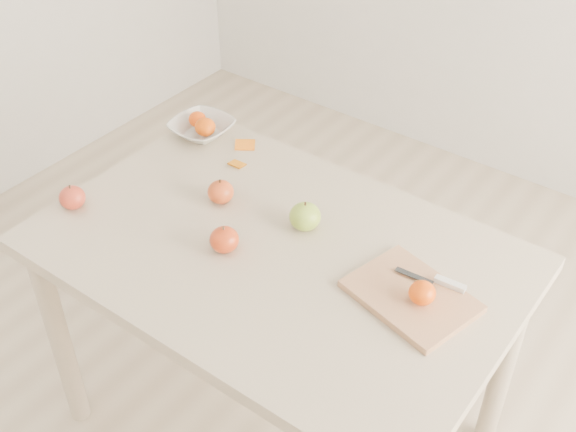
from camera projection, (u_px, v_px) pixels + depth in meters
The scene contains 14 objects.
ground at pixel (279, 426), 2.28m from camera, with size 3.50×3.50×0.00m, color #C6B293.
table at pixel (277, 276), 1.88m from camera, with size 1.20×0.80×0.75m.
cutting_board at pixel (411, 296), 1.67m from camera, with size 0.28×0.20×0.02m, color tan.
board_tangerine at pixel (422, 293), 1.63m from camera, with size 0.06×0.06×0.05m, color #CF4707.
fruit_bowl at pixel (202, 128), 2.22m from camera, with size 0.19×0.19×0.05m, color silver.
bowl_tangerine_near at pixel (197, 119), 2.23m from camera, with size 0.05×0.05×0.05m, color #D94007.
bowl_tangerine_far at pixel (205, 127), 2.18m from camera, with size 0.06×0.06×0.06m, color #E16107.
orange_peel_a at pixel (245, 146), 2.18m from camera, with size 0.06×0.04×0.00m, color orange.
orange_peel_b at pixel (237, 165), 2.10m from camera, with size 0.04×0.04×0.00m, color #C46A0D.
paring_knife at pixel (444, 283), 1.68m from camera, with size 0.17×0.05×0.01m.
apple_green at pixel (305, 216), 1.86m from camera, with size 0.08×0.08×0.07m, color #5E8E25.
apple_red_d at pixel (72, 197), 1.93m from camera, with size 0.07×0.07×0.06m, color maroon.
apple_red_e at pixel (224, 240), 1.79m from camera, with size 0.07×0.07×0.07m, color maroon.
apple_red_b at pixel (221, 192), 1.95m from camera, with size 0.07×0.07×0.06m, color #A51705.
Camera 1 is at (0.84, -1.08, 1.94)m, focal length 45.00 mm.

